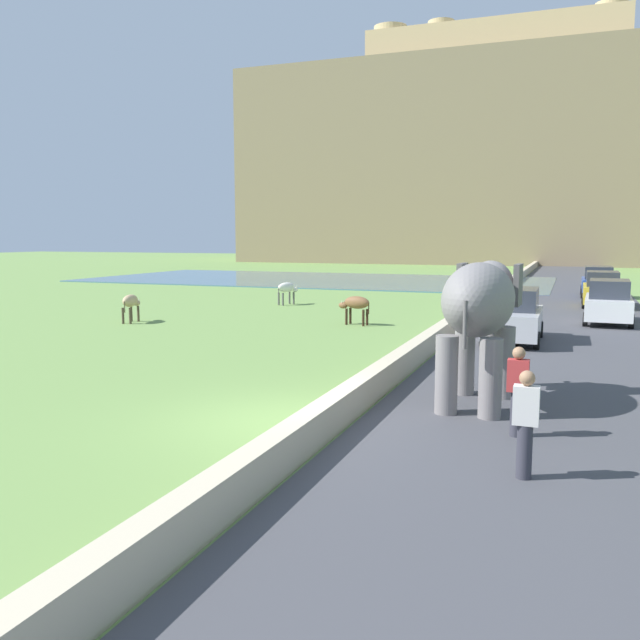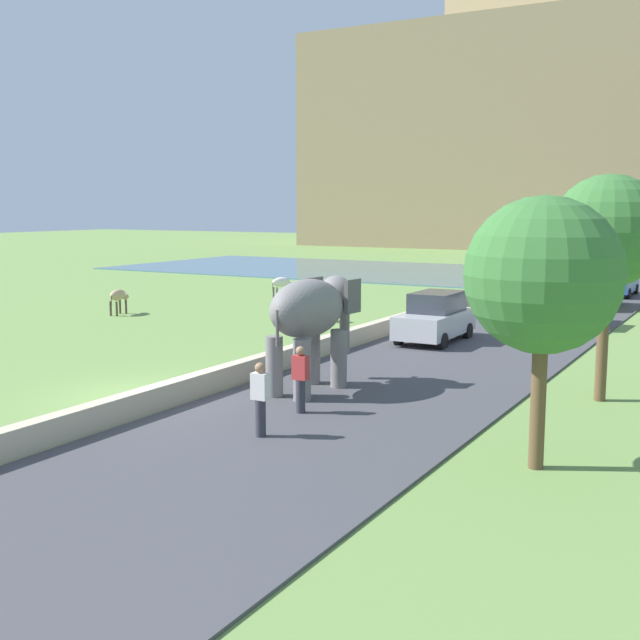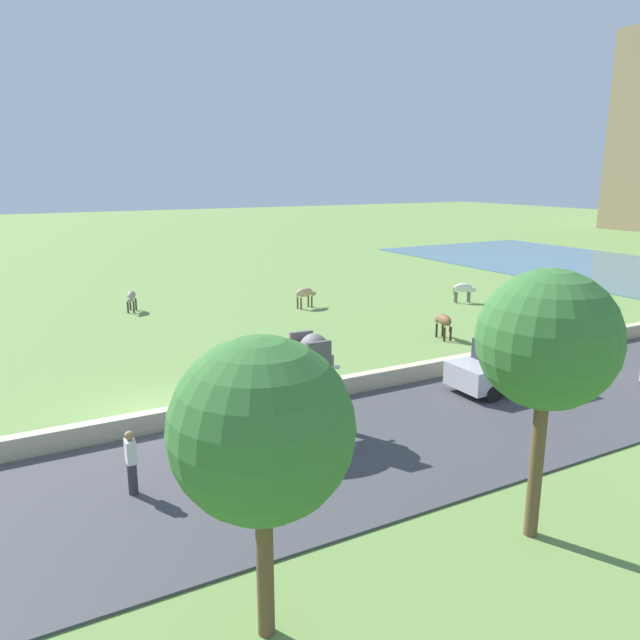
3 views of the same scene
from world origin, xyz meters
TOP-DOWN VIEW (x-y plane):
  - ground_plane at (0.00, 0.00)m, footprint 220.00×220.00m
  - road_surface at (5.00, 20.00)m, footprint 7.00×120.00m
  - barrier_wall at (1.20, 18.00)m, footprint 0.40×110.00m
  - lake at (-14.00, 38.71)m, footprint 36.00×18.00m
  - hill_distant at (-6.00, 83.96)m, footprint 64.00×28.00m
  - elephant at (3.44, 2.57)m, footprint 1.53×3.49m
  - person_beside_elephant at (4.37, 0.43)m, footprint 0.36×0.22m
  - person_trailing at (4.64, -1.63)m, footprint 0.36×0.22m
  - car_white at (6.57, 17.37)m, footprint 1.90×4.06m
  - car_yellow at (6.57, 24.10)m, footprint 1.82×4.01m
  - car_blue at (6.57, 29.84)m, footprint 1.80×4.00m
  - car_silver at (3.42, 11.33)m, footprint 1.81×4.01m
  - cow_white at (-8.49, 19.95)m, footprint 0.84×1.41m
  - cow_brown at (-2.80, 13.74)m, footprint 1.42×0.66m
  - cow_tan at (-11.60, 11.19)m, footprint 0.66×1.42m
  - tree_mid at (10.11, -0.63)m, footprint 2.86×2.86m
  - tree_far at (10.17, 5.33)m, footprint 2.76×2.76m

SIDE VIEW (x-z plane):
  - ground_plane at x=0.00m, z-range 0.00..0.00m
  - road_surface at x=5.00m, z-range 0.00..0.06m
  - lake at x=-14.00m, z-range 0.00..0.08m
  - barrier_wall at x=1.20m, z-range 0.00..0.62m
  - cow_white at x=-8.49m, z-range 0.26..1.41m
  - cow_brown at x=-2.80m, z-range 0.26..1.41m
  - cow_tan at x=-11.60m, z-range 0.26..1.41m
  - person_beside_elephant at x=4.37m, z-range 0.06..1.69m
  - person_trailing at x=4.64m, z-range 0.06..1.69m
  - car_white at x=6.57m, z-range 0.00..1.80m
  - car_yellow at x=6.57m, z-range 0.00..1.80m
  - car_blue at x=6.57m, z-range 0.00..1.80m
  - car_silver at x=3.42m, z-range 0.00..1.80m
  - elephant at x=3.44m, z-range 0.54..3.53m
  - tree_mid at x=10.11m, z-range 1.07..6.09m
  - tree_far at x=10.17m, z-range 1.39..7.00m
  - hill_distant at x=-6.00m, z-range 0.00..25.50m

